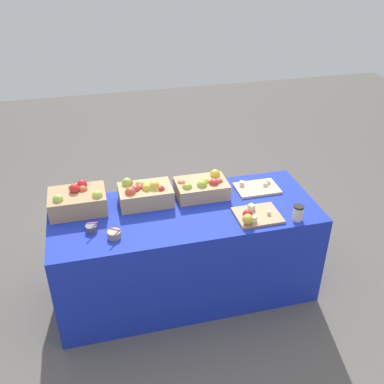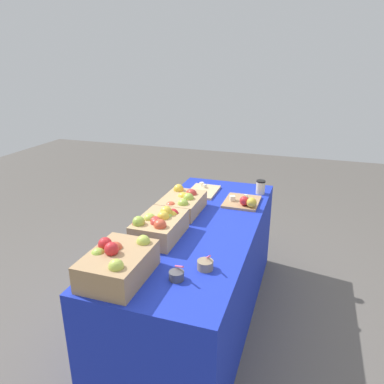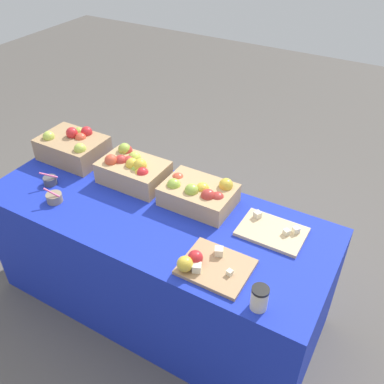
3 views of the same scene
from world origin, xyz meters
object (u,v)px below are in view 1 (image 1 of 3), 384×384
(sample_bowl_mid, at_px, (114,234))
(cutting_board_back, at_px, (257,188))
(cutting_board_front, at_px, (254,216))
(coffee_cup, at_px, (298,213))
(sample_bowl_near, at_px, (91,228))
(apple_crate_left, at_px, (78,200))
(apple_crate_middle, at_px, (145,193))
(apple_crate_right, at_px, (202,187))

(sample_bowl_mid, bearing_deg, cutting_board_back, 17.45)
(cutting_board_front, height_order, coffee_cup, coffee_cup)
(cutting_board_back, xyz_separation_m, sample_bowl_near, (-1.26, -0.24, 0.01))
(cutting_board_front, bearing_deg, sample_bowl_mid, 178.73)
(apple_crate_left, distance_m, sample_bowl_near, 0.30)
(cutting_board_front, xyz_separation_m, sample_bowl_mid, (-0.95, 0.02, -0.00))
(apple_crate_left, relative_size, coffee_cup, 3.49)
(sample_bowl_near, xyz_separation_m, sample_bowl_mid, (0.14, -0.11, 0.00))
(cutting_board_back, distance_m, sample_bowl_mid, 1.17)
(apple_crate_left, xyz_separation_m, coffee_cup, (1.45, -0.49, -0.02))
(apple_crate_left, height_order, sample_bowl_mid, apple_crate_left)
(sample_bowl_near, xyz_separation_m, coffee_cup, (1.38, -0.21, 0.03))
(apple_crate_middle, bearing_deg, coffee_cup, -25.78)
(coffee_cup, bearing_deg, sample_bowl_mid, 175.28)
(apple_crate_right, xyz_separation_m, cutting_board_back, (0.43, -0.02, -0.06))
(apple_crate_left, relative_size, cutting_board_back, 1.22)
(cutting_board_back, height_order, sample_bowl_mid, sample_bowl_mid)
(apple_crate_right, bearing_deg, coffee_cup, -41.00)
(cutting_board_front, xyz_separation_m, coffee_cup, (0.28, -0.08, 0.03))
(apple_crate_left, relative_size, apple_crate_right, 1.04)
(cutting_board_front, xyz_separation_m, cutting_board_back, (0.17, 0.37, -0.01))
(apple_crate_right, height_order, cutting_board_back, apple_crate_right)
(cutting_board_front, distance_m, cutting_board_back, 0.41)
(apple_crate_middle, height_order, sample_bowl_mid, apple_crate_middle)
(sample_bowl_near, bearing_deg, apple_crate_right, 17.88)
(sample_bowl_mid, bearing_deg, sample_bowl_near, 142.24)
(apple_crate_left, height_order, apple_crate_middle, apple_crate_left)
(apple_crate_right, distance_m, cutting_board_back, 0.44)
(apple_crate_left, height_order, apple_crate_right, apple_crate_left)
(apple_crate_middle, relative_size, coffee_cup, 3.37)
(sample_bowl_near, bearing_deg, coffee_cup, -8.67)
(apple_crate_right, distance_m, cutting_board_front, 0.48)
(cutting_board_front, relative_size, coffee_cup, 2.74)
(apple_crate_right, relative_size, coffee_cup, 3.36)
(apple_crate_right, bearing_deg, sample_bowl_mid, -151.43)
(apple_crate_middle, bearing_deg, sample_bowl_mid, -125.26)
(apple_crate_middle, distance_m, cutting_board_back, 0.86)
(sample_bowl_near, relative_size, coffee_cup, 0.87)
(apple_crate_left, relative_size, sample_bowl_mid, 3.86)
(sample_bowl_near, relative_size, sample_bowl_mid, 0.96)
(apple_crate_left, relative_size, sample_bowl_near, 4.02)
(cutting_board_front, height_order, sample_bowl_mid, sample_bowl_mid)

